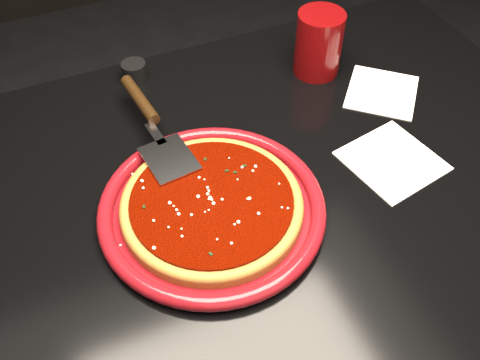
{
  "coord_description": "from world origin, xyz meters",
  "views": [
    {
      "loc": [
        -0.25,
        -0.52,
        1.41
      ],
      "look_at": [
        -0.02,
        -0.0,
        0.77
      ],
      "focal_mm": 40.0,
      "sensor_mm": 36.0,
      "label": 1
    }
  ],
  "objects_px": {
    "plate": "(212,208)",
    "ramekin": "(134,71)",
    "table": "(247,298)",
    "pizza_server": "(154,125)",
    "cup": "(319,43)"
  },
  "relations": [
    {
      "from": "cup",
      "to": "plate",
      "type": "bearing_deg",
      "value": -141.58
    },
    {
      "from": "plate",
      "to": "ramekin",
      "type": "relative_size",
      "value": 7.34
    },
    {
      "from": "table",
      "to": "ramekin",
      "type": "relative_size",
      "value": 25.09
    },
    {
      "from": "plate",
      "to": "pizza_server",
      "type": "distance_m",
      "value": 0.19
    },
    {
      "from": "table",
      "to": "ramekin",
      "type": "bearing_deg",
      "value": 105.44
    },
    {
      "from": "cup",
      "to": "pizza_server",
      "type": "bearing_deg",
      "value": -168.25
    },
    {
      "from": "table",
      "to": "pizza_server",
      "type": "bearing_deg",
      "value": 126.51
    },
    {
      "from": "table",
      "to": "cup",
      "type": "distance_m",
      "value": 0.55
    },
    {
      "from": "table",
      "to": "pizza_server",
      "type": "distance_m",
      "value": 0.46
    },
    {
      "from": "plate",
      "to": "table",
      "type": "bearing_deg",
      "value": 23.34
    },
    {
      "from": "cup",
      "to": "table",
      "type": "bearing_deg",
      "value": -137.7
    },
    {
      "from": "pizza_server",
      "to": "plate",
      "type": "bearing_deg",
      "value": -86.99
    },
    {
      "from": "pizza_server",
      "to": "ramekin",
      "type": "xyz_separation_m",
      "value": [
        0.02,
        0.19,
        -0.03
      ]
    },
    {
      "from": "cup",
      "to": "ramekin",
      "type": "distance_m",
      "value": 0.36
    },
    {
      "from": "plate",
      "to": "cup",
      "type": "xyz_separation_m",
      "value": [
        0.32,
        0.26,
        0.05
      ]
    }
  ]
}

